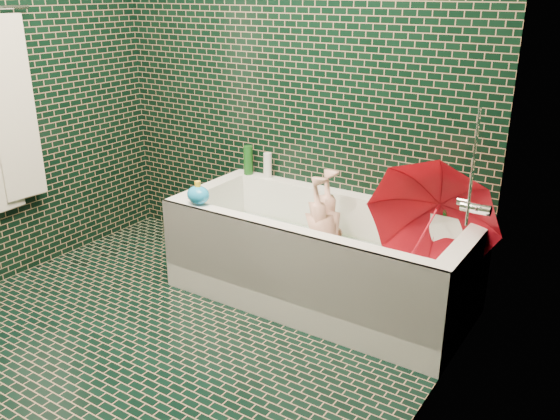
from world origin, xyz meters
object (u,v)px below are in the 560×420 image
Objects in this scene: bathtub at (319,266)px; bath_toy at (198,195)px; child at (326,247)px; umbrella at (426,230)px; rubber_duck at (429,201)px.

bath_toy is at bearing -155.00° from bathtub.
bath_toy is (-0.64, -0.35, 0.30)m from child.
rubber_duck is at bearing 106.74° from umbrella.
rubber_duck reaches higher than bathtub.
bath_toy reaches higher than child.
umbrella is 3.92× the size of bath_toy.
umbrella is at bearing 3.73° from bathtub.
bathtub is at bearing -135.82° from rubber_duck.
bath_toy is at bearing -165.47° from umbrella.
bathtub is at bearing -7.99° from child.
bathtub is 2.56× the size of umbrella.
bathtub is at bearing 0.95° from bath_toy.
rubber_duck is (-0.10, 0.31, 0.04)m from umbrella.
child is 6.64× the size of rubber_duck.
umbrella reaches higher than rubber_duck.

